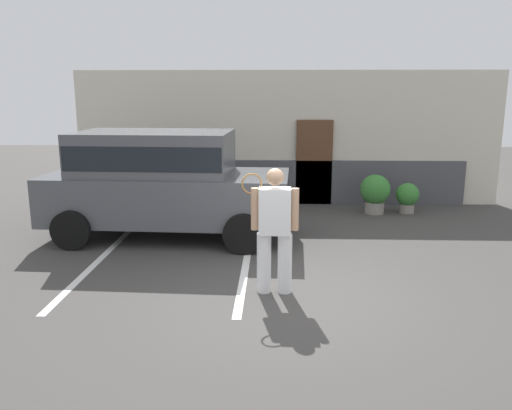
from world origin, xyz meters
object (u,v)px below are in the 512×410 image
potted_plant_by_porch (375,192)px  potted_plant_secondary (407,196)px  parked_suv (163,179)px  tennis_player_man (274,229)px

potted_plant_by_porch → potted_plant_secondary: 0.78m
parked_suv → potted_plant_secondary: 5.74m
parked_suv → potted_plant_by_porch: size_ratio=5.14×
parked_suv → potted_plant_secondary: (5.25, 2.19, -0.75)m
potted_plant_secondary → tennis_player_man: bearing=-121.9°
parked_suv → tennis_player_man: parked_suv is taller
potted_plant_by_porch → potted_plant_secondary: (0.77, 0.07, -0.11)m
potted_plant_by_porch → potted_plant_secondary: potted_plant_by_porch is taller
potted_plant_by_porch → tennis_player_man: bearing=-115.4°
tennis_player_man → potted_plant_secondary: 5.88m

